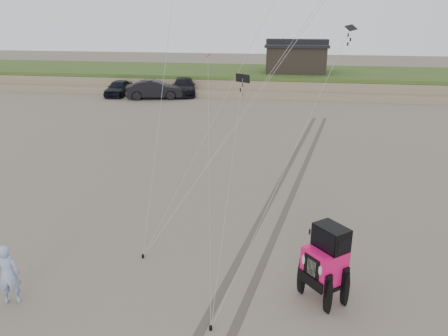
{
  "coord_description": "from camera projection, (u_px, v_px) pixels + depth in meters",
  "views": [
    {
      "loc": [
        2.26,
        -10.6,
        7.46
      ],
      "look_at": [
        -0.02,
        3.0,
        2.6
      ],
      "focal_mm": 35.0,
      "sensor_mm": 36.0,
      "label": 1
    }
  ],
  "objects": [
    {
      "name": "truck_c",
      "position": [
        184.0,
        87.0,
        42.68
      ],
      "size": [
        3.46,
        5.88,
        1.6
      ],
      "primitive_type": "imported",
      "rotation": [
        0.0,
        0.0,
        0.24
      ],
      "color": "black",
      "rests_on": "ground"
    },
    {
      "name": "tire_tracks",
      "position": [
        286.0,
        188.0,
        19.82
      ],
      "size": [
        5.22,
        29.74,
        0.01
      ],
      "color": "#4C443D",
      "rests_on": "ground"
    },
    {
      "name": "jeep",
      "position": [
        324.0,
        272.0,
        11.82
      ],
      "size": [
        4.87,
        4.64,
        1.75
      ],
      "primitive_type": null,
      "rotation": [
        0.0,
        0.0,
        -0.85
      ],
      "color": "#EB1163",
      "rests_on": "ground"
    },
    {
      "name": "stake_aux",
      "position": [
        211.0,
        328.0,
        10.9
      ],
      "size": [
        0.08,
        0.08,
        0.12
      ],
      "primitive_type": "cylinder",
      "color": "black",
      "rests_on": "ground"
    },
    {
      "name": "dune_ridge",
      "position": [
        277.0,
        79.0,
        47.3
      ],
      "size": [
        160.0,
        14.25,
        1.73
      ],
      "color": "#7A6B54",
      "rests_on": "ground"
    },
    {
      "name": "cabin",
      "position": [
        297.0,
        57.0,
        45.72
      ],
      "size": [
        6.4,
        5.4,
        3.35
      ],
      "color": "black",
      "rests_on": "dune_ridge"
    },
    {
      "name": "man",
      "position": [
        8.0,
        274.0,
        11.7
      ],
      "size": [
        0.74,
        0.61,
        1.75
      ],
      "primitive_type": "imported",
      "rotation": [
        0.0,
        0.0,
        3.49
      ],
      "color": "#8599CE",
      "rests_on": "ground"
    },
    {
      "name": "truck_b",
      "position": [
        155.0,
        89.0,
        40.67
      ],
      "size": [
        5.53,
        3.05,
        1.73
      ],
      "primitive_type": "imported",
      "rotation": [
        0.0,
        0.0,
        1.82
      ],
      "color": "black",
      "rests_on": "ground"
    },
    {
      "name": "stake_main",
      "position": [
        143.0,
        256.0,
        14.13
      ],
      "size": [
        0.08,
        0.08,
        0.12
      ],
      "primitive_type": "cylinder",
      "color": "black",
      "rests_on": "ground"
    },
    {
      "name": "ground",
      "position": [
        208.0,
        286.0,
        12.69
      ],
      "size": [
        160.0,
        160.0,
        0.0
      ],
      "primitive_type": "plane",
      "color": "#6B6054",
      "rests_on": "ground"
    },
    {
      "name": "truck_a",
      "position": [
        119.0,
        88.0,
        42.23
      ],
      "size": [
        1.98,
        4.49,
        1.5
      ],
      "primitive_type": "imported",
      "rotation": [
        0.0,
        0.0,
        0.05
      ],
      "color": "black",
      "rests_on": "ground"
    }
  ]
}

